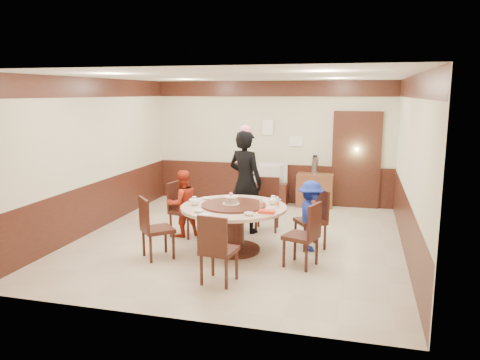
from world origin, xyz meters
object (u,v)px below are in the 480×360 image
(birthday_cake, at_px, (231,200))
(tv_stand, at_px, (269,193))
(side_cabinet, at_px, (315,190))
(person_red, at_px, (182,203))
(thermos, at_px, (315,165))
(banquet_table, at_px, (234,219))
(person_standing, at_px, (245,181))
(person_blue, at_px, (311,216))
(shrimp_platter, at_px, (267,213))
(television, at_px, (269,173))

(birthday_cake, xyz_separation_m, tv_stand, (-0.04, 3.33, -0.59))
(tv_stand, distance_m, side_cabinet, 1.05)
(person_red, xyz_separation_m, birthday_cake, (1.06, -0.55, 0.25))
(thermos, bearing_deg, birthday_cake, -106.48)
(banquet_table, distance_m, tv_stand, 3.35)
(person_standing, relative_size, tv_stand, 2.21)
(person_standing, bearing_deg, thermos, -92.74)
(tv_stand, height_order, thermos, thermos)
(person_blue, bearing_deg, thermos, -12.60)
(tv_stand, xyz_separation_m, side_cabinet, (1.04, 0.03, 0.12))
(person_red, bearing_deg, banquet_table, 109.36)
(birthday_cake, bearing_deg, banquet_table, -11.95)
(shrimp_platter, xyz_separation_m, television, (-0.70, 3.73, -0.04))
(birthday_cake, relative_size, side_cabinet, 0.34)
(banquet_table, bearing_deg, television, 91.41)
(tv_stand, bearing_deg, person_standing, -90.16)
(thermos, bearing_deg, banquet_table, -105.71)
(shrimp_platter, bearing_deg, television, 100.64)
(thermos, bearing_deg, person_red, -126.08)
(television, height_order, thermos, thermos)
(birthday_cake, relative_size, shrimp_platter, 0.90)
(person_red, height_order, thermos, person_red)
(tv_stand, bearing_deg, shrimp_platter, -79.36)
(shrimp_platter, height_order, tv_stand, shrimp_platter)
(person_red, xyz_separation_m, person_blue, (2.29, -0.20, -0.02))
(banquet_table, xyz_separation_m, person_standing, (-0.09, 1.12, 0.41))
(birthday_cake, distance_m, tv_stand, 3.38)
(banquet_table, distance_m, television, 3.35)
(tv_stand, bearing_deg, banquet_table, -88.59)
(birthday_cake, xyz_separation_m, thermos, (0.99, 3.36, 0.10))
(person_red, relative_size, television, 1.45)
(person_red, bearing_deg, thermos, -169.86)
(birthday_cake, bearing_deg, thermos, 73.52)
(person_blue, xyz_separation_m, side_cabinet, (-0.23, 3.01, -0.20))
(side_cabinet, height_order, thermos, thermos)
(person_red, bearing_deg, shrimp_platter, 107.50)
(person_standing, xyz_separation_m, birthday_cake, (0.04, -1.11, -0.09))
(banquet_table, xyz_separation_m, shrimp_platter, (0.62, -0.38, 0.24))
(banquet_table, bearing_deg, person_standing, 94.51)
(birthday_cake, bearing_deg, person_blue, 15.67)
(person_blue, relative_size, shrimp_platter, 3.84)
(birthday_cake, distance_m, thermos, 3.51)
(birthday_cake, relative_size, television, 0.33)
(banquet_table, distance_m, thermos, 3.53)
(shrimp_platter, bearing_deg, banquet_table, 148.12)
(person_standing, bearing_deg, birthday_cake, 114.13)
(tv_stand, relative_size, thermos, 2.24)
(person_blue, height_order, thermos, person_blue)
(thermos, bearing_deg, side_cabinet, 0.00)
(person_blue, relative_size, birthday_cake, 4.24)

